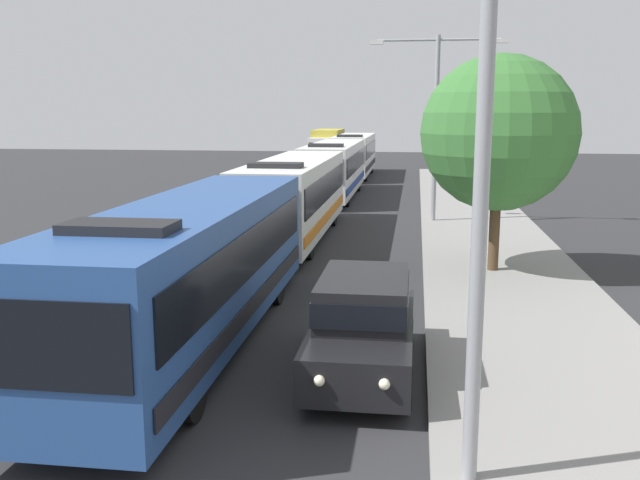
{
  "coord_description": "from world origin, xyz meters",
  "views": [
    {
      "loc": [
        3.3,
        -2.25,
        4.96
      ],
      "look_at": [
        1.05,
        14.0,
        1.85
      ],
      "focal_mm": 38.92,
      "sensor_mm": 36.0,
      "label": 1
    }
  ],
  "objects_px": {
    "white_suv": "(363,322)",
    "streetlamp_near": "(487,66)",
    "roadside_tree": "(499,133)",
    "bus_lead": "(193,267)",
    "box_truck_oncoming": "(327,146)",
    "bus_fourth_in_line": "(354,154)",
    "bus_second_in_line": "(294,196)",
    "streetlamp_mid": "(436,108)",
    "bus_middle": "(334,168)"
  },
  "relations": [
    {
      "from": "white_suv",
      "to": "streetlamp_near",
      "type": "relative_size",
      "value": 0.54
    },
    {
      "from": "streetlamp_near",
      "to": "roadside_tree",
      "type": "distance_m",
      "value": 12.6
    },
    {
      "from": "bus_lead",
      "to": "box_truck_oncoming",
      "type": "height_order",
      "value": "bus_lead"
    },
    {
      "from": "white_suv",
      "to": "bus_fourth_in_line",
      "type": "bearing_deg",
      "value": 95.38
    },
    {
      "from": "bus_second_in_line",
      "to": "streetlamp_mid",
      "type": "relative_size",
      "value": 1.5
    },
    {
      "from": "bus_lead",
      "to": "white_suv",
      "type": "xyz_separation_m",
      "value": [
        3.7,
        -1.29,
        -0.66
      ]
    },
    {
      "from": "bus_lead",
      "to": "bus_second_in_line",
      "type": "xyz_separation_m",
      "value": [
        -0.0,
        12.34,
        -0.0
      ]
    },
    {
      "from": "bus_lead",
      "to": "bus_second_in_line",
      "type": "height_order",
      "value": "same"
    },
    {
      "from": "bus_middle",
      "to": "streetlamp_mid",
      "type": "relative_size",
      "value": 1.52
    },
    {
      "from": "bus_middle",
      "to": "roadside_tree",
      "type": "height_order",
      "value": "roadside_tree"
    },
    {
      "from": "bus_fourth_in_line",
      "to": "box_truck_oncoming",
      "type": "relative_size",
      "value": 1.44
    },
    {
      "from": "streetlamp_near",
      "to": "roadside_tree",
      "type": "xyz_separation_m",
      "value": [
        1.59,
        12.44,
        -1.2
      ]
    },
    {
      "from": "white_suv",
      "to": "streetlamp_mid",
      "type": "height_order",
      "value": "streetlamp_mid"
    },
    {
      "from": "bus_lead",
      "to": "streetlamp_mid",
      "type": "distance_m",
      "value": 17.94
    },
    {
      "from": "box_truck_oncoming",
      "to": "streetlamp_near",
      "type": "bearing_deg",
      "value": -80.71
    },
    {
      "from": "bus_middle",
      "to": "box_truck_oncoming",
      "type": "height_order",
      "value": "bus_middle"
    },
    {
      "from": "white_suv",
      "to": "roadside_tree",
      "type": "height_order",
      "value": "roadside_tree"
    },
    {
      "from": "bus_lead",
      "to": "bus_fourth_in_line",
      "type": "distance_m",
      "value": 37.97
    },
    {
      "from": "bus_lead",
      "to": "streetlamp_near",
      "type": "height_order",
      "value": "streetlamp_near"
    },
    {
      "from": "bus_second_in_line",
      "to": "bus_fourth_in_line",
      "type": "bearing_deg",
      "value": 90.0
    },
    {
      "from": "bus_lead",
      "to": "box_truck_oncoming",
      "type": "bearing_deg",
      "value": 93.93
    },
    {
      "from": "bus_fourth_in_line",
      "to": "roadside_tree",
      "type": "xyz_separation_m",
      "value": [
        6.99,
        -30.63,
        2.57
      ]
    },
    {
      "from": "bus_lead",
      "to": "streetlamp_near",
      "type": "distance_m",
      "value": 8.33
    },
    {
      "from": "white_suv",
      "to": "streetlamp_mid",
      "type": "relative_size",
      "value": 0.6
    },
    {
      "from": "bus_lead",
      "to": "streetlamp_mid",
      "type": "relative_size",
      "value": 1.51
    },
    {
      "from": "bus_second_in_line",
      "to": "box_truck_oncoming",
      "type": "distance_m",
      "value": 35.88
    },
    {
      "from": "bus_fourth_in_line",
      "to": "roadside_tree",
      "type": "relative_size",
      "value": 1.74
    },
    {
      "from": "white_suv",
      "to": "streetlamp_near",
      "type": "distance_m",
      "value": 6.08
    },
    {
      "from": "bus_second_in_line",
      "to": "bus_middle",
      "type": "xyz_separation_m",
      "value": [
        0.0,
        12.99,
        0.0
      ]
    },
    {
      "from": "bus_middle",
      "to": "white_suv",
      "type": "bearing_deg",
      "value": -82.09
    },
    {
      "from": "bus_lead",
      "to": "white_suv",
      "type": "bearing_deg",
      "value": -19.16
    },
    {
      "from": "bus_lead",
      "to": "bus_middle",
      "type": "distance_m",
      "value": 25.33
    },
    {
      "from": "bus_middle",
      "to": "box_truck_oncoming",
      "type": "distance_m",
      "value": 22.98
    },
    {
      "from": "bus_lead",
      "to": "bus_second_in_line",
      "type": "distance_m",
      "value": 12.34
    },
    {
      "from": "box_truck_oncoming",
      "to": "streetlamp_mid",
      "type": "xyz_separation_m",
      "value": [
        8.7,
        -31.28,
        3.28
      ]
    },
    {
      "from": "bus_second_in_line",
      "to": "white_suv",
      "type": "distance_m",
      "value": 14.14
    },
    {
      "from": "bus_lead",
      "to": "bus_fourth_in_line",
      "type": "height_order",
      "value": "same"
    },
    {
      "from": "roadside_tree",
      "to": "streetlamp_mid",
      "type": "bearing_deg",
      "value": 99.56
    },
    {
      "from": "bus_second_in_line",
      "to": "bus_fourth_in_line",
      "type": "relative_size",
      "value": 1.06
    },
    {
      "from": "bus_fourth_in_line",
      "to": "roadside_tree",
      "type": "distance_m",
      "value": 31.52
    },
    {
      "from": "bus_middle",
      "to": "streetlamp_near",
      "type": "height_order",
      "value": "streetlamp_near"
    },
    {
      "from": "box_truck_oncoming",
      "to": "bus_fourth_in_line",
      "type": "bearing_deg",
      "value": -71.9
    },
    {
      "from": "bus_middle",
      "to": "streetlamp_near",
      "type": "xyz_separation_m",
      "value": [
        5.4,
        -30.43,
        3.77
      ]
    },
    {
      "from": "bus_middle",
      "to": "streetlamp_near",
      "type": "relative_size",
      "value": 1.38
    },
    {
      "from": "bus_middle",
      "to": "box_truck_oncoming",
      "type": "xyz_separation_m",
      "value": [
        -3.3,
        22.74,
        0.02
      ]
    },
    {
      "from": "bus_second_in_line",
      "to": "streetlamp_mid",
      "type": "xyz_separation_m",
      "value": [
        5.4,
        4.45,
        3.3
      ]
    },
    {
      "from": "bus_second_in_line",
      "to": "bus_middle",
      "type": "relative_size",
      "value": 0.99
    },
    {
      "from": "white_suv",
      "to": "roadside_tree",
      "type": "relative_size",
      "value": 0.73
    },
    {
      "from": "bus_middle",
      "to": "streetlamp_near",
      "type": "distance_m",
      "value": 31.13
    },
    {
      "from": "box_truck_oncoming",
      "to": "streetlamp_near",
      "type": "xyz_separation_m",
      "value": [
        8.7,
        -53.17,
        3.75
      ]
    }
  ]
}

